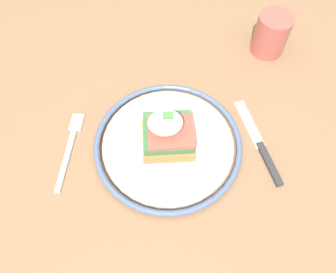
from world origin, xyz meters
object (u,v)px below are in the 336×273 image
plate (168,144)px  sandwich (168,132)px  cup (271,34)px  fork (70,146)px  knife (261,147)px

plate → sandwich: 0.04m
sandwich → cup: size_ratio=1.27×
sandwich → fork: size_ratio=0.69×
sandwich → cup: (0.22, 0.22, -0.00)m
plate → sandwich: sandwich is taller
sandwich → cup: bearing=44.6°
fork → knife: size_ratio=0.88×
sandwich → plate: bearing=-70.5°
sandwich → fork: (-0.17, 0.01, -0.04)m
knife → cup: cup is taller
fork → cup: size_ratio=1.84×
sandwich → fork: 0.18m
plate → sandwich: size_ratio=2.43×
sandwich → knife: (0.16, -0.01, -0.04)m
fork → knife: bearing=-3.8°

